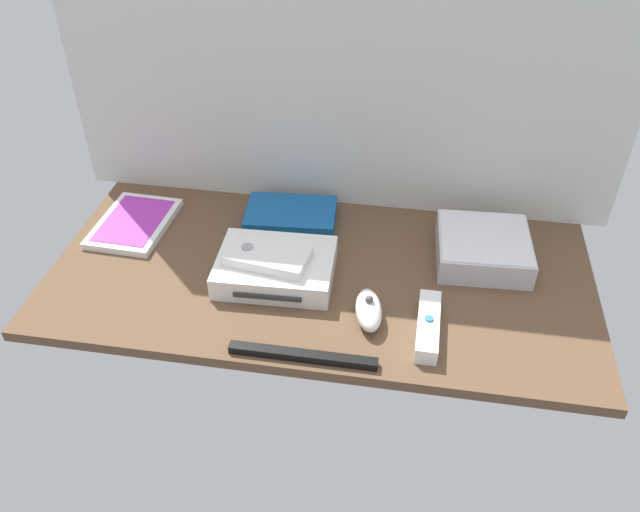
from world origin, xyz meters
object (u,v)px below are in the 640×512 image
(game_console, at_px, (276,267))
(network_router, at_px, (291,217))
(remote_nunchuk, at_px, (369,310))
(sensor_bar, at_px, (303,356))
(game_case, at_px, (134,223))
(remote_classic_pad, at_px, (268,256))
(mini_computer, at_px, (483,248))
(remote_wand, at_px, (428,326))

(game_console, height_order, network_router, game_console)
(remote_nunchuk, relative_size, sensor_bar, 0.44)
(game_case, distance_m, remote_classic_pad, 0.33)
(mini_computer, distance_m, sensor_bar, 0.42)
(game_console, relative_size, network_router, 1.15)
(network_router, height_order, sensor_bar, network_router)
(game_console, bearing_deg, remote_nunchuk, -27.23)
(remote_classic_pad, bearing_deg, remote_nunchuk, -12.77)
(remote_classic_pad, relative_size, sensor_bar, 0.64)
(game_console, height_order, mini_computer, mini_computer)
(game_console, bearing_deg, mini_computer, 14.97)
(game_console, distance_m, game_case, 0.34)
(network_router, relative_size, sensor_bar, 0.78)
(game_case, xyz_separation_m, remote_nunchuk, (0.50, -0.19, 0.01))
(network_router, height_order, remote_nunchuk, remote_nunchuk)
(mini_computer, bearing_deg, game_case, -179.52)
(mini_computer, xyz_separation_m, sensor_bar, (-0.29, -0.31, -0.02))
(mini_computer, xyz_separation_m, network_router, (-0.38, 0.05, -0.01))
(game_case, xyz_separation_m, remote_classic_pad, (0.31, -0.12, 0.05))
(game_case, bearing_deg, remote_wand, -16.89)
(game_console, xyz_separation_m, remote_wand, (0.28, -0.10, -0.01))
(game_console, distance_m, network_router, 0.17)
(network_router, distance_m, remote_wand, 0.39)
(game_console, xyz_separation_m, remote_classic_pad, (-0.01, -0.01, 0.03))
(remote_nunchuk, relative_size, remote_classic_pad, 0.69)
(network_router, xyz_separation_m, remote_wand, (0.29, -0.27, -0.00))
(game_console, height_order, remote_wand, game_console)
(network_router, distance_m, sensor_bar, 0.37)
(mini_computer, bearing_deg, remote_nunchuk, -134.46)
(game_console, height_order, remote_nunchuk, remote_nunchuk)
(game_case, distance_m, network_router, 0.32)
(remote_wand, bearing_deg, network_router, 137.30)
(remote_wand, height_order, remote_nunchuk, remote_nunchuk)
(network_router, bearing_deg, remote_nunchuk, -58.11)
(remote_wand, relative_size, remote_classic_pad, 0.96)
(network_router, height_order, remote_wand, same)
(mini_computer, height_order, remote_wand, mini_computer)
(sensor_bar, bearing_deg, mini_computer, 46.75)
(remote_wand, xyz_separation_m, remote_classic_pad, (-0.29, 0.09, 0.04))
(remote_classic_pad, bearing_deg, network_router, 97.35)
(game_console, bearing_deg, game_case, 158.91)
(remote_wand, bearing_deg, mini_computer, 67.20)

